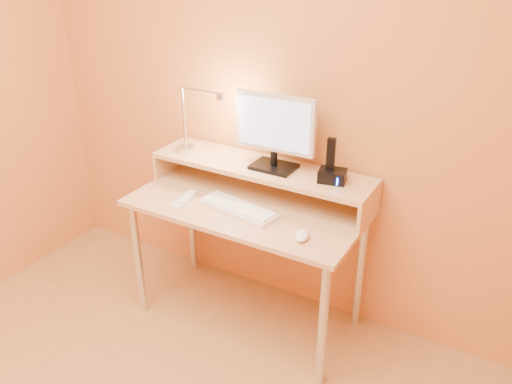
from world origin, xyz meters
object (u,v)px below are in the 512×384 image
Objects in this scene: remote_control at (185,199)px; keyboard at (238,209)px; mouse at (302,235)px; lamp_base at (186,149)px; phone_dock at (332,176)px; monitor_panel at (275,123)px.

keyboard is at bearing 0.39° from remote_control.
mouse is at bearing -11.35° from remote_control.
remote_control is (0.16, -0.24, -0.16)m from lamp_base.
phone_dock is at bearing 2.02° from lamp_base.
phone_dock reaches higher than remote_control.
mouse is at bearing -2.91° from keyboard.
mouse is (0.85, -0.28, -0.15)m from lamp_base.
remote_control is at bearing -170.35° from phone_dock.
lamp_base is 0.24× the size of keyboard.
lamp_base is 0.34m from remote_control.
mouse is at bearing -103.09° from phone_dock.
remote_control is at bearing 161.25° from mouse.
monitor_panel is 2.18× the size of remote_control.
phone_dock reaches higher than lamp_base.
keyboard is 0.30m from remote_control.
remote_control is (-0.29, -0.04, -0.00)m from keyboard.
phone_dock is 0.31× the size of keyboard.
mouse is (0.31, -0.32, -0.38)m from monitor_panel.
remote_control is (-0.37, -0.28, -0.39)m from monitor_panel.
keyboard is at bearing 152.44° from mouse.
lamp_base is (-0.53, -0.04, -0.23)m from monitor_panel.
lamp_base is at bearing -177.52° from monitor_panel.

